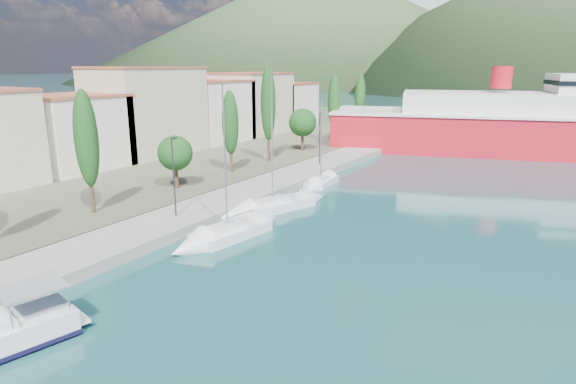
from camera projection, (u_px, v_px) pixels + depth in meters
The scene contains 10 objects.
ground at pixel (504, 115), 122.19m from camera, with size 1400.00×1400.00×0.00m, color #1E5154.
quay at pixel (273, 184), 48.84m from camera, with size 5.00×88.00×0.80m, color gray.
land_strip at pixel (107, 142), 76.17m from camera, with size 70.00×148.00×0.70m, color #565644.
town_buildings at pixel (179, 113), 68.07m from camera, with size 9.20×69.20×11.30m.
tree_row at pixel (258, 120), 56.22m from camera, with size 3.79×63.64×11.47m.
lamp_posts at pixel (188, 171), 37.75m from camera, with size 0.15×43.56×6.06m.
sailboat_near at pixel (210, 240), 33.34m from camera, with size 3.76×8.63×11.98m.
sailboat_mid at pixel (255, 211), 40.19m from camera, with size 5.53×9.61×13.43m.
sailboat_far at pixel (316, 185), 48.84m from camera, with size 2.70×6.71×9.63m.
ferry at pixel (566, 127), 66.69m from camera, with size 65.10×31.12×12.69m.
Camera 1 is at (16.85, -13.81, 12.03)m, focal length 30.00 mm.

